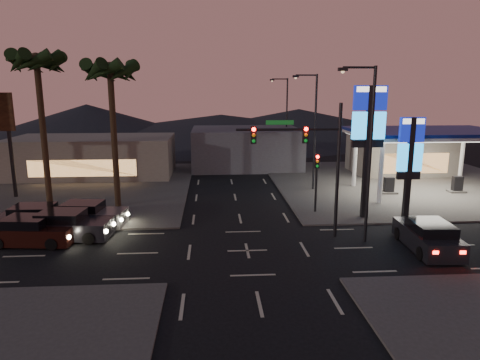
{
  "coord_description": "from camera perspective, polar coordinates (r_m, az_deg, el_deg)",
  "views": [
    {
      "loc": [
        -1.91,
        -22.23,
        8.76
      ],
      "look_at": [
        -0.09,
        4.73,
        3.0
      ],
      "focal_mm": 32.0,
      "sensor_mm": 36.0,
      "label": 1
    }
  ],
  "objects": [
    {
      "name": "car_lane_b_front",
      "position": [
        29.55,
        -19.71,
        -4.44
      ],
      "size": [
        5.06,
        2.56,
        1.6
      ],
      "color": "#595A5C",
      "rests_on": "ground"
    },
    {
      "name": "corner_lot_ne",
      "position": [
        43.11,
        20.78,
        -0.41
      ],
      "size": [
        24.0,
        24.0,
        0.12
      ],
      "primitive_type": "cube",
      "color": "#47443F",
      "rests_on": "ground"
    },
    {
      "name": "car_lane_a_mid",
      "position": [
        27.49,
        -26.05,
        -6.19
      ],
      "size": [
        5.06,
        2.5,
        1.6
      ],
      "color": "black",
      "rests_on": "ground"
    },
    {
      "name": "hill_left",
      "position": [
        85.61,
        -19.68,
        7.48
      ],
      "size": [
        40.0,
        40.0,
        6.0
      ],
      "primitive_type": "cone",
      "color": "black",
      "rests_on": "ground"
    },
    {
      "name": "streetlight_far",
      "position": [
        51.07,
        6.02,
        8.55
      ],
      "size": [
        2.14,
        0.25,
        10.0
      ],
      "color": "black",
      "rests_on": "ground"
    },
    {
      "name": "ground",
      "position": [
        23.97,
        0.98,
        -9.4
      ],
      "size": [
        140.0,
        140.0,
        0.0
      ],
      "primitive_type": "plane",
      "color": "black",
      "rests_on": "ground"
    },
    {
      "name": "building_far_mid",
      "position": [
        48.83,
        0.76,
        4.31
      ],
      "size": [
        12.0,
        9.0,
        4.4
      ],
      "primitive_type": "cube",
      "color": "#4C4C51",
      "rests_on": "ground"
    },
    {
      "name": "palm_a",
      "position": [
        32.52,
        -16.89,
        12.7
      ],
      "size": [
        4.41,
        4.41,
        10.86
      ],
      "color": "black",
      "rests_on": "ground"
    },
    {
      "name": "car_lane_a_front",
      "position": [
        27.6,
        -22.08,
        -5.69
      ],
      "size": [
        5.31,
        2.62,
        1.68
      ],
      "color": "black",
      "rests_on": "ground"
    },
    {
      "name": "corner_lot_nw",
      "position": [
        41.67,
        -23.54,
        -1.04
      ],
      "size": [
        24.0,
        24.0,
        0.12
      ],
      "primitive_type": "cube",
      "color": "#47443F",
      "rests_on": "ground"
    },
    {
      "name": "palm_b",
      "position": [
        33.98,
        -25.4,
        12.95
      ],
      "size": [
        4.41,
        4.41,
        11.46
      ],
      "color": "black",
      "rests_on": "ground"
    },
    {
      "name": "traffic_signal_mast",
      "position": [
        25.12,
        9.23,
        3.79
      ],
      "size": [
        6.1,
        0.39,
        8.0
      ],
      "color": "black",
      "rests_on": "ground"
    },
    {
      "name": "building_far_west",
      "position": [
        46.35,
        -18.97,
        2.99
      ],
      "size": [
        16.0,
        8.0,
        4.0
      ],
      "primitive_type": "cube",
      "color": "#726B5B",
      "rests_on": "ground"
    },
    {
      "name": "suv_station",
      "position": [
        26.02,
        23.76,
        -6.89
      ],
      "size": [
        2.42,
        5.14,
        1.67
      ],
      "color": "black",
      "rests_on": "ground"
    },
    {
      "name": "hill_center",
      "position": [
        82.53,
        -2.55,
        7.32
      ],
      "size": [
        60.0,
        60.0,
        4.0
      ],
      "primitive_type": "cone",
      "color": "black",
      "rests_on": "ground"
    },
    {
      "name": "pylon_sign_short",
      "position": [
        29.97,
        21.73,
        3.31
      ],
      "size": [
        1.6,
        0.35,
        7.0
      ],
      "color": "black",
      "rests_on": "ground"
    },
    {
      "name": "car_lane_b_mid",
      "position": [
        29.81,
        -25.3,
        -4.72
      ],
      "size": [
        5.08,
        2.2,
        1.64
      ],
      "color": "black",
      "rests_on": "ground"
    },
    {
      "name": "pedestal_signal",
      "position": [
        30.7,
        10.17,
        0.88
      ],
      "size": [
        0.32,
        0.39,
        4.3
      ],
      "color": "black",
      "rests_on": "ground"
    },
    {
      "name": "streetlight_near",
      "position": [
        24.99,
        16.59,
        4.54
      ],
      "size": [
        2.14,
        0.25,
        10.0
      ],
      "color": "black",
      "rests_on": "ground"
    },
    {
      "name": "streetlight_mid",
      "position": [
        37.39,
        9.68,
        7.19
      ],
      "size": [
        2.14,
        0.25,
        10.0
      ],
      "color": "black",
      "rests_on": "ground"
    },
    {
      "name": "convenience_store",
      "position": [
        48.07,
        20.68,
        3.17
      ],
      "size": [
        10.0,
        6.0,
        4.0
      ],
      "primitive_type": "cube",
      "color": "#726B5B",
      "rests_on": "ground"
    },
    {
      "name": "hill_right",
      "position": [
        84.19,
        7.8,
        7.66
      ],
      "size": [
        50.0,
        50.0,
        5.0
      ],
      "primitive_type": "cone",
      "color": "black",
      "rests_on": "ground"
    },
    {
      "name": "pylon_sign_tall",
      "position": [
        29.72,
        16.78,
        6.96
      ],
      "size": [
        2.2,
        0.35,
        9.0
      ],
      "color": "black",
      "rests_on": "ground"
    },
    {
      "name": "gas_station",
      "position": [
        38.81,
        23.76,
        5.58
      ],
      "size": [
        12.2,
        8.2,
        5.47
      ],
      "color": "silver",
      "rests_on": "ground"
    }
  ]
}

